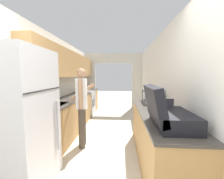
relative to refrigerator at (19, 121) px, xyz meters
name	(u,v)px	position (x,y,z in m)	size (l,w,h in m)	color
wall_left	(59,75)	(-0.31, 1.83, 0.58)	(0.38, 7.76, 2.50)	silver
wall_right	(166,88)	(2.26, 1.34, 0.33)	(0.06, 7.76, 2.50)	silver
wall_far_with_doorway	(113,77)	(0.93, 4.65, 0.52)	(2.99, 0.06, 2.50)	silver
counter_left	(74,111)	(-0.07, 2.22, -0.47)	(0.62, 4.09, 0.91)	#B2844C
counter_right	(156,137)	(1.93, 0.67, -0.47)	(0.62, 2.27, 0.91)	#B2844C
refrigerator	(19,121)	(0.00, 0.00, 0.00)	(0.77, 0.79, 1.85)	#B7B7BC
range_oven	(86,102)	(-0.06, 3.51, -0.46)	(0.66, 0.73, 1.05)	#B7B7BC
person	(82,105)	(0.50, 1.12, -0.04)	(0.53, 0.41, 1.65)	#4C4238
suitcase	(166,113)	(1.85, -0.02, 0.14)	(0.51, 0.66, 0.48)	black
microwave	(153,95)	(2.01, 1.46, 0.14)	(0.39, 0.52, 0.29)	#B7B7BC
book_stack	(155,106)	(1.90, 0.75, 0.05)	(0.23, 0.29, 0.12)	gold
knife	(89,89)	(-0.10, 4.17, 0.00)	(0.12, 0.29, 0.02)	#B7B7BC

